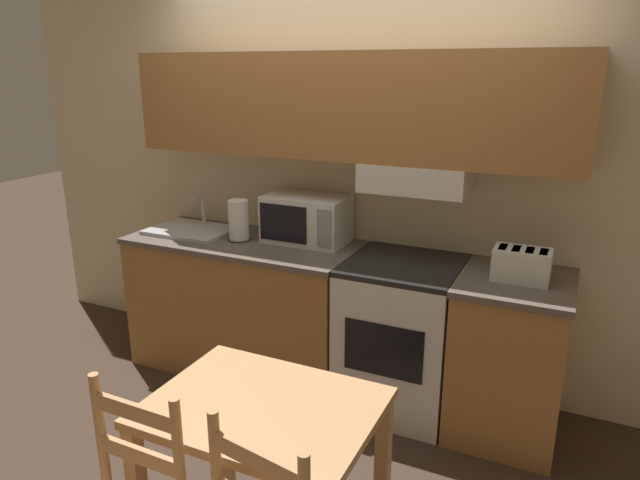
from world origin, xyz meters
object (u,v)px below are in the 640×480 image
object	(u,v)px
stove_range	(401,335)
sink_basin	(191,230)
microwave	(306,219)
dining_table	(264,434)
toaster	(522,264)
paper_towel_roll	(239,220)

from	to	relation	value
stove_range	sink_basin	bearing A→B (deg)	-179.93
microwave	dining_table	world-z (taller)	microwave
stove_range	sink_basin	xyz separation A→B (m)	(-1.47, -0.00, 0.46)
stove_range	dining_table	bearing A→B (deg)	-95.40
toaster	paper_towel_roll	xyz separation A→B (m)	(-1.70, -0.01, 0.04)
stove_range	paper_towel_roll	size ratio (longest dim) A/B	3.46
toaster	microwave	bearing A→B (deg)	173.71
paper_towel_roll	dining_table	size ratio (longest dim) A/B	0.30
stove_range	paper_towel_roll	distance (m)	1.22
paper_towel_roll	microwave	bearing A→B (deg)	20.42
paper_towel_roll	dining_table	xyz separation A→B (m)	(0.95, -1.33, -0.42)
stove_range	paper_towel_roll	bearing A→B (deg)	-179.12
dining_table	microwave	bearing A→B (deg)	110.48
paper_towel_roll	toaster	bearing A→B (deg)	0.21
toaster	sink_basin	world-z (taller)	sink_basin
microwave	toaster	xyz separation A→B (m)	(1.30, -0.14, -0.06)
sink_basin	paper_towel_roll	distance (m)	0.41
microwave	sink_basin	distance (m)	0.81
stove_range	sink_basin	size ratio (longest dim) A/B	1.64
toaster	dining_table	bearing A→B (deg)	-119.35
toaster	sink_basin	size ratio (longest dim) A/B	0.54
stove_range	toaster	distance (m)	0.82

